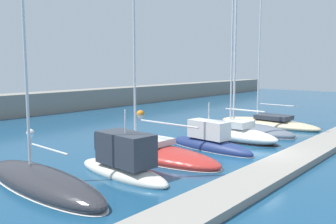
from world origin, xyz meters
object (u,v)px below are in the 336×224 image
at_px(sailboat_charcoal_nearest, 42,181).
at_px(mooring_buoy_white, 30,133).
at_px(sailboat_white_fifth, 232,133).
at_px(motorboat_navy_fourth, 209,143).
at_px(sailboat_slate_sixth, 237,128).
at_px(mooring_buoy_orange, 140,114).
at_px(sailboat_sand_seventh, 268,123).
at_px(motorboat_ivory_second, 123,162).
at_px(sailboat_red_third, 151,152).

distance_m(sailboat_charcoal_nearest, mooring_buoy_white, 14.47).
relative_size(sailboat_white_fifth, mooring_buoy_white, 23.87).
relative_size(motorboat_navy_fourth, sailboat_slate_sixth, 0.43).
bearing_deg(sailboat_slate_sixth, sailboat_white_fifth, 116.14).
xyz_separation_m(sailboat_slate_sixth, mooring_buoy_orange, (2.77, 13.58, -0.25)).
height_order(sailboat_white_fifth, sailboat_sand_seventh, sailboat_white_fifth).
distance_m(motorboat_navy_fourth, mooring_buoy_white, 14.82).
bearing_deg(motorboat_ivory_second, motorboat_navy_fourth, -85.64).
height_order(sailboat_slate_sixth, sailboat_sand_seventh, sailboat_slate_sixth).
distance_m(sailboat_charcoal_nearest, sailboat_red_third, 7.31).
distance_m(sailboat_slate_sixth, mooring_buoy_white, 16.68).
relative_size(sailboat_charcoal_nearest, sailboat_red_third, 1.02).
xyz_separation_m(sailboat_red_third, motorboat_navy_fourth, (3.83, -1.62, 0.12)).
bearing_deg(sailboat_charcoal_nearest, sailboat_red_third, -85.21).
relative_size(motorboat_ivory_second, sailboat_white_fifth, 0.41).
height_order(motorboat_navy_fourth, sailboat_sand_seventh, sailboat_sand_seventh).
relative_size(sailboat_slate_sixth, mooring_buoy_orange, 17.18).
relative_size(motorboat_ivory_second, sailboat_sand_seventh, 0.43).
distance_m(motorboat_ivory_second, mooring_buoy_orange, 23.15).
distance_m(sailboat_charcoal_nearest, sailboat_white_fifth, 14.92).
xyz_separation_m(motorboat_navy_fourth, sailboat_sand_seventh, (11.06, 1.03, -0.13)).
xyz_separation_m(sailboat_sand_seventh, mooring_buoy_orange, (-1.29, 14.42, -0.28)).
relative_size(sailboat_charcoal_nearest, sailboat_slate_sixth, 1.26).
bearing_deg(sailboat_slate_sixth, sailboat_sand_seventh, -98.82).
bearing_deg(sailboat_sand_seventh, mooring_buoy_white, 51.32).
distance_m(sailboat_charcoal_nearest, motorboat_ivory_second, 3.86).
relative_size(sailboat_charcoal_nearest, sailboat_sand_seventh, 1.33).
relative_size(sailboat_sand_seventh, mooring_buoy_orange, 16.35).
height_order(sailboat_charcoal_nearest, sailboat_sand_seventh, sailboat_charcoal_nearest).
height_order(sailboat_slate_sixth, mooring_buoy_white, sailboat_slate_sixth).
bearing_deg(sailboat_red_third, mooring_buoy_white, 3.86).
xyz_separation_m(sailboat_red_third, sailboat_slate_sixth, (10.83, 0.25, -0.04)).
distance_m(motorboat_ivory_second, mooring_buoy_white, 14.49).
bearing_deg(sailboat_slate_sixth, motorboat_ivory_second, 99.82).
relative_size(motorboat_ivory_second, sailboat_slate_sixth, 0.41).
distance_m(sailboat_charcoal_nearest, motorboat_navy_fourth, 11.24).
height_order(mooring_buoy_orange, mooring_buoy_white, mooring_buoy_orange).
height_order(sailboat_red_third, mooring_buoy_white, sailboat_red_third).
distance_m(sailboat_slate_sixth, sailboat_sand_seventh, 4.14).
height_order(sailboat_white_fifth, sailboat_slate_sixth, sailboat_white_fifth).
relative_size(motorboat_ivory_second, mooring_buoy_white, 9.89).
distance_m(sailboat_white_fifth, sailboat_slate_sixth, 3.54).
bearing_deg(sailboat_white_fifth, sailboat_charcoal_nearest, 90.99).
height_order(motorboat_ivory_second, sailboat_white_fifth, sailboat_white_fifth).
height_order(sailboat_charcoal_nearest, sailboat_white_fifth, sailboat_charcoal_nearest).
relative_size(sailboat_red_third, sailboat_sand_seventh, 1.30).
bearing_deg(sailboat_charcoal_nearest, sailboat_sand_seventh, -87.46).
height_order(sailboat_red_third, sailboat_white_fifth, sailboat_red_third).
distance_m(sailboat_sand_seventh, mooring_buoy_white, 20.18).
bearing_deg(sailboat_red_third, mooring_buoy_orange, -42.52).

